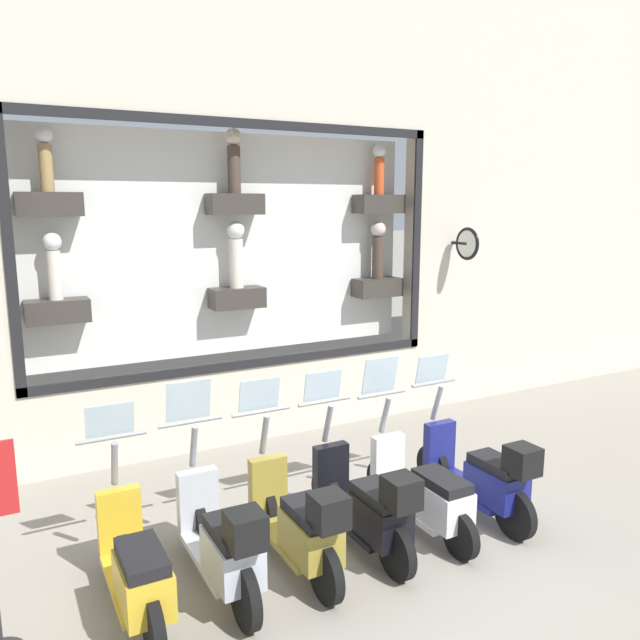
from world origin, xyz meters
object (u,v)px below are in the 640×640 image
(scooter_white_1, at_px, (424,492))
(scooter_olive_3, at_px, (299,523))
(scooter_silver_4, at_px, (223,542))
(scooter_black_2, at_px, (367,506))
(scooter_navy_0, at_px, (482,475))
(scooter_yellow_5, at_px, (136,568))

(scooter_white_1, xyz_separation_m, scooter_olive_3, (-0.06, 1.42, 0.06))
(scooter_white_1, bearing_deg, scooter_silver_4, 91.36)
(scooter_white_1, distance_m, scooter_black_2, 0.72)
(scooter_navy_0, bearing_deg, scooter_silver_4, 89.85)
(scooter_white_1, height_order, scooter_black_2, scooter_white_1)
(scooter_yellow_5, bearing_deg, scooter_olive_3, -92.33)
(scooter_olive_3, distance_m, scooter_silver_4, 0.71)
(scooter_navy_0, bearing_deg, scooter_black_2, 90.03)
(scooter_white_1, bearing_deg, scooter_olive_3, 92.30)
(scooter_silver_4, bearing_deg, scooter_black_2, -90.33)
(scooter_yellow_5, bearing_deg, scooter_navy_0, -90.95)
(scooter_white_1, bearing_deg, scooter_black_2, 94.74)
(scooter_white_1, distance_m, scooter_olive_3, 1.43)
(scooter_navy_0, height_order, scooter_white_1, scooter_white_1)
(scooter_black_2, relative_size, scooter_olive_3, 1.00)
(scooter_navy_0, relative_size, scooter_silver_4, 1.00)
(scooter_silver_4, bearing_deg, scooter_navy_0, -90.15)
(scooter_black_2, relative_size, scooter_yellow_5, 1.00)
(scooter_navy_0, xyz_separation_m, scooter_silver_4, (0.01, 2.85, 0.01))
(scooter_silver_4, bearing_deg, scooter_olive_3, -90.53)
(scooter_white_1, distance_m, scooter_yellow_5, 2.85)
(scooter_black_2, xyz_separation_m, scooter_yellow_5, (0.06, 2.14, -0.05))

